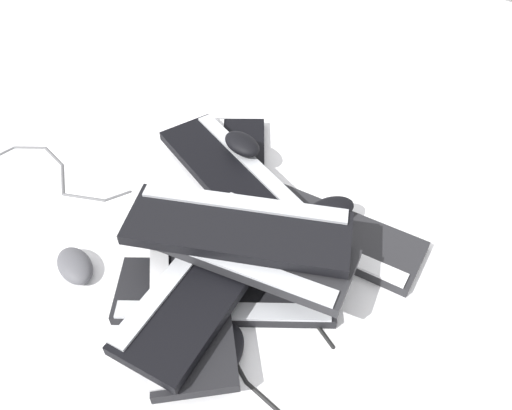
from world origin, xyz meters
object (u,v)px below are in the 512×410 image
at_px(keyboard_0, 225,292).
at_px(mouse_4, 331,209).
at_px(keyboard_3, 188,287).
at_px(mouse_1, 75,266).
at_px(mouse_0, 315,228).
at_px(keyboard_1, 324,230).
at_px(mouse_5, 242,144).
at_px(keyboard_2, 234,173).
at_px(keyboard_7, 238,227).
at_px(mouse_2, 225,350).
at_px(mouse_3, 320,222).
at_px(keyboard_6, 228,170).
at_px(keyboard_4, 208,276).
at_px(keyboard_5, 242,246).

bearing_deg(keyboard_0, mouse_4, 169.47).
relative_size(keyboard_3, mouse_1, 3.85).
height_order(mouse_0, mouse_4, same).
xyz_separation_m(keyboard_1, keyboard_3, (0.32, -0.11, 0.03)).
bearing_deg(mouse_5, mouse_0, 172.18).
height_order(keyboard_2, keyboard_3, keyboard_3).
bearing_deg(keyboard_1, keyboard_7, -23.99).
bearing_deg(mouse_2, keyboard_7, 7.99).
xyz_separation_m(keyboard_0, keyboard_3, (0.05, -0.05, 0.03)).
relative_size(keyboard_1, mouse_3, 4.15).
height_order(keyboard_3, keyboard_6, same).
height_order(keyboard_7, mouse_2, keyboard_7).
height_order(mouse_2, mouse_3, mouse_3).
xyz_separation_m(keyboard_4, mouse_5, (-0.35, -0.21, 0.01)).
xyz_separation_m(keyboard_0, mouse_0, (-0.23, 0.06, 0.04)).
xyz_separation_m(keyboard_2, keyboard_6, (0.02, 0.00, 0.03)).
distance_m(keyboard_0, keyboard_7, 0.14).
relative_size(keyboard_6, mouse_5, 4.22).
relative_size(mouse_4, mouse_5, 1.00).
bearing_deg(keyboard_0, keyboard_2, -142.25).
relative_size(mouse_2, mouse_3, 1.00).
relative_size(mouse_0, mouse_1, 1.00).
relative_size(keyboard_3, mouse_0, 3.85).
height_order(keyboard_6, mouse_4, mouse_4).
bearing_deg(keyboard_7, keyboard_0, 17.16).
bearing_deg(mouse_3, mouse_4, -165.70).
bearing_deg(keyboard_1, keyboard_0, -13.35).
xyz_separation_m(keyboard_7, mouse_4, (-0.23, 0.08, -0.08)).
height_order(keyboard_4, mouse_1, keyboard_4).
xyz_separation_m(keyboard_0, mouse_4, (-0.30, 0.06, 0.04)).
distance_m(keyboard_2, keyboard_7, 0.32).
distance_m(keyboard_2, mouse_3, 0.28).
height_order(keyboard_3, keyboard_5, keyboard_5).
relative_size(keyboard_7, mouse_5, 4.18).
height_order(keyboard_6, mouse_5, mouse_5).
bearing_deg(keyboard_5, mouse_3, 162.86).
xyz_separation_m(keyboard_0, keyboard_5, (-0.06, -0.00, 0.09)).
height_order(keyboard_7, mouse_1, keyboard_7).
xyz_separation_m(keyboard_1, mouse_0, (0.04, -0.00, 0.04)).
distance_m(keyboard_1, mouse_5, 0.30).
distance_m(keyboard_0, keyboard_3, 0.08).
xyz_separation_m(keyboard_5, mouse_5, (-0.27, -0.23, -0.02)).
bearing_deg(mouse_1, mouse_2, -157.87).
bearing_deg(keyboard_5, keyboard_2, -135.88).
distance_m(mouse_1, mouse_3, 0.53).
bearing_deg(mouse_5, mouse_1, 93.42).
xyz_separation_m(keyboard_5, mouse_2, (0.16, 0.09, -0.08)).
bearing_deg(keyboard_1, keyboard_6, -88.90).
xyz_separation_m(keyboard_4, keyboard_6, (-0.29, -0.20, -0.03)).
xyz_separation_m(keyboard_5, mouse_3, (-0.19, 0.06, -0.05)).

